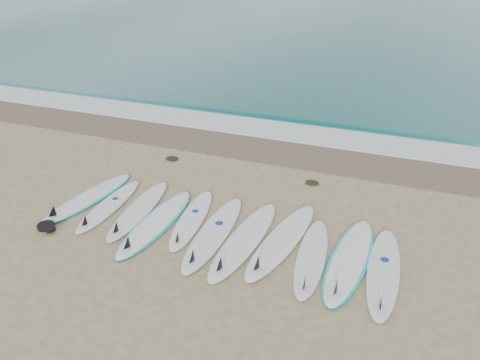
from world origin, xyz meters
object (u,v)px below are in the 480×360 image
(surfboard_5, at_px, (213,234))
(surfboard_10, at_px, (383,272))
(leash_coil, at_px, (47,227))
(surfboard_0, at_px, (87,198))

(surfboard_5, relative_size, surfboard_10, 1.05)
(surfboard_5, distance_m, leash_coil, 3.20)
(surfboard_0, height_order, surfboard_5, surfboard_5)
(surfboard_5, height_order, leash_coil, surfboard_5)
(surfboard_0, height_order, leash_coil, surfboard_0)
(surfboard_0, relative_size, surfboard_5, 0.96)
(surfboard_5, bearing_deg, surfboard_0, 171.81)
(surfboard_0, height_order, surfboard_10, surfboard_10)
(surfboard_0, relative_size, surfboard_10, 1.01)
(surfboard_10, relative_size, leash_coil, 5.63)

